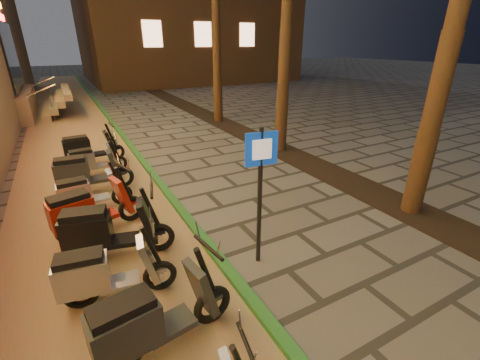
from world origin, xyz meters
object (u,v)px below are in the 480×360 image
pedestrian_sign (260,180)px  scooter_10 (85,172)px  scooter_9 (86,193)px  scooter_11 (91,161)px  scooter_7 (105,231)px  scooter_12 (87,149)px  scooter_5 (149,321)px  scooter_6 (103,274)px  scooter_8 (87,210)px

pedestrian_sign → scooter_10: (-2.28, 4.32, -0.97)m
scooter_9 → scooter_11: scooter_9 is taller
pedestrian_sign → scooter_11: pedestrian_sign is taller
scooter_10 → scooter_11: (0.24, 1.11, -0.09)m
scooter_9 → scooter_7: bearing=-89.4°
scooter_9 → scooter_12: bearing=81.2°
pedestrian_sign → scooter_12: bearing=116.9°
pedestrian_sign → scooter_12: size_ratio=1.37×
scooter_9 → scooter_12: 3.21m
scooter_5 → scooter_10: 5.26m
scooter_5 → scooter_12: 7.36m
scooter_5 → scooter_12: size_ratio=1.04×
scooter_6 → pedestrian_sign: bearing=3.1°
scooter_10 → scooter_8: bearing=-89.6°
scooter_7 → scooter_11: size_ratio=1.21×
scooter_8 → scooter_12: (0.36, 4.21, -0.02)m
scooter_5 → scooter_11: (0.00, 6.36, -0.09)m
pedestrian_sign → scooter_8: 3.42m
scooter_8 → scooter_12: scooter_8 is taller
scooter_8 → scooter_9: 1.01m
scooter_6 → scooter_11: size_ratio=1.08×
scooter_5 → scooter_8: bearing=88.1°
scooter_8 → scooter_12: bearing=71.1°
pedestrian_sign → scooter_7: size_ratio=1.30×
scooter_7 → scooter_11: bearing=101.5°
pedestrian_sign → scooter_9: pedestrian_sign is taller
scooter_6 → scooter_11: 5.20m
scooter_6 → scooter_9: scooter_6 is taller
scooter_8 → scooter_12: 4.22m
pedestrian_sign → scooter_9: (-2.36, 3.23, -1.05)m
scooter_7 → scooter_11: scooter_7 is taller
scooter_5 → scooter_9: size_ratio=1.17×
scooter_11 → scooter_7: bearing=-96.6°
pedestrian_sign → scooter_10: bearing=127.0°
scooter_8 → scooter_11: 3.23m
pedestrian_sign → scooter_5: bearing=-146.3°
scooter_12 → scooter_11: bearing=-92.5°
scooter_6 → scooter_5: bearing=-64.1°
scooter_5 → scooter_8: size_ratio=1.01×
scooter_8 → scooter_11: bearing=69.3°
scooter_5 → scooter_11: size_ratio=1.19×
scooter_7 → scooter_11: 4.14m
scooter_12 → scooter_10: bearing=-99.6°
scooter_8 → scooter_9: size_ratio=1.16×
pedestrian_sign → scooter_6: 2.62m
scooter_6 → scooter_10: bearing=97.1°
scooter_10 → scooter_12: size_ratio=1.04×
scooter_11 → scooter_5: bearing=-94.1°
scooter_6 → scooter_9: size_ratio=1.06×
scooter_6 → scooter_7: (0.18, 1.05, 0.06)m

